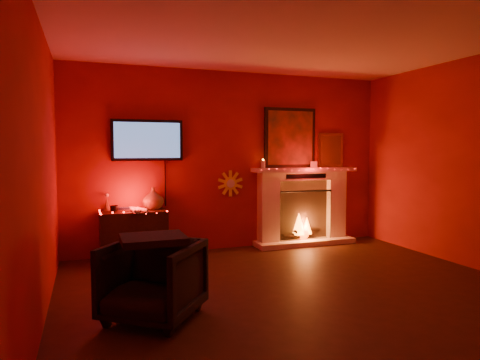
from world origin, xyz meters
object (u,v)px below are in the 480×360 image
Objects in this scene: fireplace at (302,199)px; armchair at (153,280)px; sunburst_clock at (230,183)px; console_table at (135,231)px; tv at (147,140)px.

armchair is (-2.73, -2.33, -0.37)m from fireplace.
armchair is at bearing -122.48° from sunburst_clock.
fireplace reaches higher than console_table.
sunburst_clock is (-1.19, 0.09, 0.28)m from fireplace.
tv is at bearing 120.36° from armchair.
sunburst_clock is at bearing 8.39° from console_table.
console_table reaches higher than armchair.
console_table is (-2.65, -0.12, -0.33)m from fireplace.
console_table is (-0.21, -0.19, -1.25)m from tv.
armchair is at bearing -96.96° from tv.
armchair is (-0.29, -2.39, -1.29)m from tv.
console_table is 2.21m from armchair.
armchair is (-1.54, -2.42, -0.65)m from sunburst_clock.
tv is (-2.44, 0.06, 0.92)m from fireplace.
tv is 2.74m from armchair.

